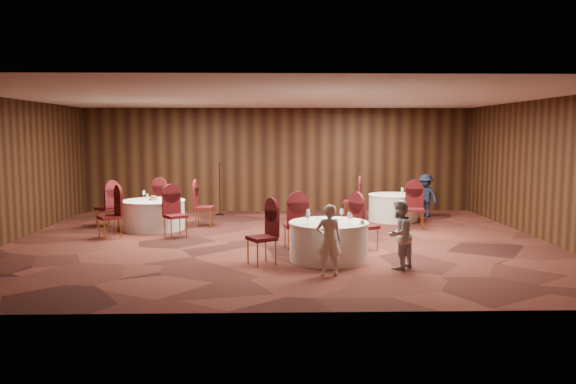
{
  "coord_description": "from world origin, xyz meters",
  "views": [
    {
      "loc": [
        -0.11,
        -12.4,
        2.42
      ],
      "look_at": [
        0.2,
        0.2,
        1.1
      ],
      "focal_mm": 35.0,
      "sensor_mm": 36.0,
      "label": 1
    }
  ],
  "objects_px": {
    "mic_stand": "(220,200)",
    "woman_b": "(399,234)",
    "woman_a": "(329,240)",
    "table_left": "(154,215)",
    "table_right": "(393,207)",
    "man_c": "(425,196)",
    "table_main": "(329,241)"
  },
  "relations": [
    {
      "from": "table_right",
      "to": "woman_b",
      "type": "height_order",
      "value": "woman_b"
    },
    {
      "from": "woman_b",
      "to": "table_right",
      "type": "bearing_deg",
      "value": -148.49
    },
    {
      "from": "woman_b",
      "to": "table_left",
      "type": "bearing_deg",
      "value": -86.44
    },
    {
      "from": "table_right",
      "to": "table_main",
      "type": "bearing_deg",
      "value": -115.28
    },
    {
      "from": "table_main",
      "to": "woman_a",
      "type": "xyz_separation_m",
      "value": [
        -0.11,
        -1.18,
        0.24
      ]
    },
    {
      "from": "table_main",
      "to": "woman_b",
      "type": "distance_m",
      "value": 1.4
    },
    {
      "from": "mic_stand",
      "to": "woman_a",
      "type": "bearing_deg",
      "value": -70.73
    },
    {
      "from": "table_main",
      "to": "table_right",
      "type": "bearing_deg",
      "value": 64.72
    },
    {
      "from": "table_left",
      "to": "woman_a",
      "type": "height_order",
      "value": "woman_a"
    },
    {
      "from": "mic_stand",
      "to": "woman_a",
      "type": "relative_size",
      "value": 1.26
    },
    {
      "from": "mic_stand",
      "to": "man_c",
      "type": "height_order",
      "value": "mic_stand"
    },
    {
      "from": "mic_stand",
      "to": "woman_b",
      "type": "distance_m",
      "value": 7.82
    },
    {
      "from": "table_left",
      "to": "woman_b",
      "type": "bearing_deg",
      "value": -38.98
    },
    {
      "from": "table_left",
      "to": "man_c",
      "type": "height_order",
      "value": "man_c"
    },
    {
      "from": "woman_a",
      "to": "table_left",
      "type": "bearing_deg",
      "value": -56.62
    },
    {
      "from": "table_main",
      "to": "woman_a",
      "type": "relative_size",
      "value": 1.24
    },
    {
      "from": "table_right",
      "to": "woman_a",
      "type": "bearing_deg",
      "value": -111.71
    },
    {
      "from": "man_c",
      "to": "woman_a",
      "type": "bearing_deg",
      "value": -66.04
    },
    {
      "from": "table_main",
      "to": "woman_b",
      "type": "height_order",
      "value": "woman_b"
    },
    {
      "from": "table_left",
      "to": "table_right",
      "type": "distance_m",
      "value": 6.47
    },
    {
      "from": "woman_b",
      "to": "table_main",
      "type": "bearing_deg",
      "value": -77.67
    },
    {
      "from": "table_left",
      "to": "woman_a",
      "type": "relative_size",
      "value": 1.28
    },
    {
      "from": "table_left",
      "to": "table_right",
      "type": "bearing_deg",
      "value": 10.81
    },
    {
      "from": "woman_a",
      "to": "table_right",
      "type": "bearing_deg",
      "value": -118.24
    },
    {
      "from": "table_main",
      "to": "table_right",
      "type": "xyz_separation_m",
      "value": [
        2.26,
        4.79,
        0.0
      ]
    },
    {
      "from": "table_left",
      "to": "woman_b",
      "type": "height_order",
      "value": "woman_b"
    },
    {
      "from": "woman_a",
      "to": "man_c",
      "type": "xyz_separation_m",
      "value": [
        3.45,
        6.63,
        0.01
      ]
    },
    {
      "from": "mic_stand",
      "to": "man_c",
      "type": "xyz_separation_m",
      "value": [
        6.0,
        -0.64,
        0.17
      ]
    },
    {
      "from": "table_left",
      "to": "mic_stand",
      "type": "relative_size",
      "value": 1.02
    },
    {
      "from": "table_right",
      "to": "mic_stand",
      "type": "xyz_separation_m",
      "value": [
        -4.92,
        1.31,
        0.07
      ]
    },
    {
      "from": "table_left",
      "to": "woman_b",
      "type": "distance_m",
      "value": 6.8
    },
    {
      "from": "table_left",
      "to": "man_c",
      "type": "relative_size",
      "value": 1.27
    }
  ]
}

